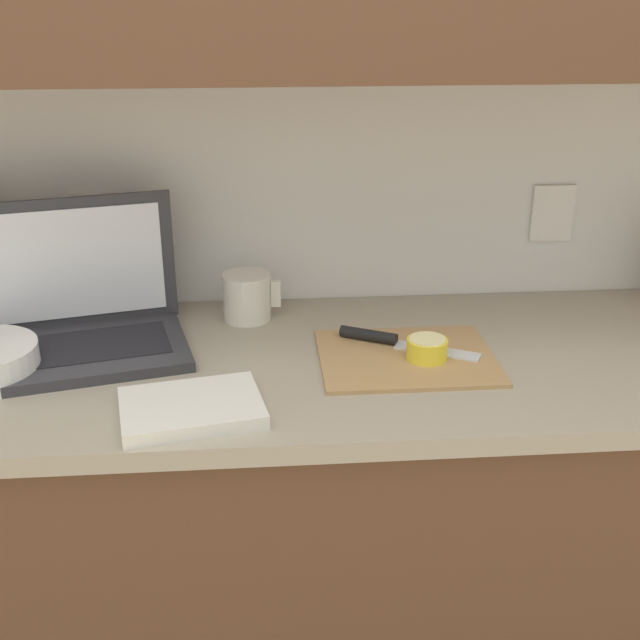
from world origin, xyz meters
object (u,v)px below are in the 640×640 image
at_px(cutting_board, 407,358).
at_px(lemon_half_cut, 427,348).
at_px(measuring_cup, 247,297).
at_px(laptop, 84,314).
at_px(knife, 385,339).

relative_size(cutting_board, lemon_half_cut, 4.28).
bearing_deg(lemon_half_cut, cutting_board, 157.99).
height_order(cutting_board, lemon_half_cut, lemon_half_cut).
height_order(lemon_half_cut, measuring_cup, measuring_cup).
height_order(cutting_board, measuring_cup, measuring_cup).
xyz_separation_m(cutting_board, lemon_half_cut, (0.03, -0.01, 0.02)).
height_order(laptop, knife, laptop).
distance_m(lemon_half_cut, measuring_cup, 0.40).
bearing_deg(cutting_board, laptop, 169.44).
xyz_separation_m(laptop, measuring_cup, (0.30, 0.11, -0.02)).
bearing_deg(measuring_cup, lemon_half_cut, -35.63).
distance_m(cutting_board, measuring_cup, 0.36).
relative_size(laptop, lemon_half_cut, 5.48).
bearing_deg(knife, cutting_board, -34.06).
bearing_deg(knife, measuring_cup, 174.92).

